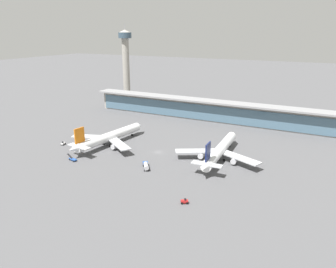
% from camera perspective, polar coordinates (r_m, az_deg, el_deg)
% --- Properties ---
extents(ground_plane, '(1200.00, 1200.00, 0.00)m').
position_cam_1_polar(ground_plane, '(174.32, -1.71, -3.23)').
color(ground_plane, '#515154').
extents(airliner_left_stand, '(43.96, 57.60, 15.35)m').
position_cam_1_polar(airliner_left_stand, '(186.33, -10.54, -0.55)').
color(airliner_left_stand, white).
rests_on(airliner_left_stand, ground).
extents(airliner_centre_stand, '(44.29, 57.63, 15.35)m').
position_cam_1_polar(airliner_centre_stand, '(165.00, 9.16, -2.91)').
color(airliner_centre_stand, white).
rests_on(airliner_centre_stand, ground).
extents(service_truck_near_nose_blue, '(6.89, 8.27, 2.95)m').
position_cam_1_polar(service_truck_near_nose_blue, '(153.63, -3.94, -5.58)').
color(service_truck_near_nose_blue, '#234C9E').
rests_on(service_truck_near_nose_blue, ground).
extents(service_truck_under_wing_blue, '(6.93, 2.98, 2.70)m').
position_cam_1_polar(service_truck_under_wing_blue, '(169.96, -16.60, -4.29)').
color(service_truck_under_wing_blue, '#234C9E').
rests_on(service_truck_under_wing_blue, ground).
extents(service_truck_mid_apron_white, '(2.33, 3.18, 2.05)m').
position_cam_1_polar(service_truck_mid_apron_white, '(194.51, -18.15, -1.60)').
color(service_truck_mid_apron_white, silver).
rests_on(service_truck_mid_apron_white, ground).
extents(service_truck_by_tail_yellow, '(3.26, 2.54, 2.05)m').
position_cam_1_polar(service_truck_by_tail_yellow, '(192.46, -14.36, -1.46)').
color(service_truck_by_tail_yellow, yellow).
rests_on(service_truck_by_tail_yellow, ground).
extents(service_truck_on_taxiway_red, '(3.33, 2.91, 2.05)m').
position_cam_1_polar(service_truck_on_taxiway_red, '(124.75, 2.94, -11.87)').
color(service_truck_on_taxiway_red, '#B21E1E').
rests_on(service_truck_on_taxiway_red, ground).
extents(terminal_building, '(185.41, 12.80, 15.20)m').
position_cam_1_polar(terminal_building, '(236.95, 6.96, 4.34)').
color(terminal_building, '#9E998E').
rests_on(terminal_building, ground).
extents(control_tower, '(12.00, 12.00, 68.88)m').
position_cam_1_polar(control_tower, '(307.81, -7.51, 13.03)').
color(control_tower, '#9E998E').
rests_on(control_tower, ground).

